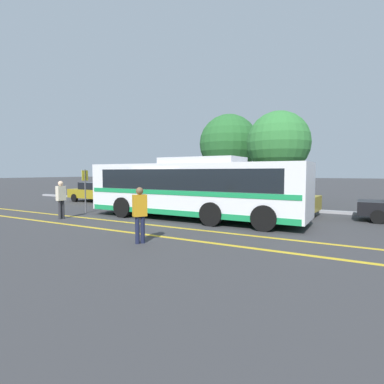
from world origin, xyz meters
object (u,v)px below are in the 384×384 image
Objects in this scene: parked_car_2 at (271,199)px; pedestrian_0 at (140,211)px; pedestrian_1 at (61,197)px; bus_stop_sign at (85,186)px; tree_0 at (278,143)px; parked_car_0 at (95,192)px; tree_1 at (229,144)px; parked_car_1 at (171,195)px; transit_bus at (192,188)px.

parked_car_2 is 2.82× the size of pedestrian_0.
pedestrian_1 is 2.19m from bus_stop_sign.
tree_0 is (7.59, 11.04, 3.15)m from pedestrian_1.
pedestrian_0 is at bearing 55.33° from parked_car_0.
tree_1 is at bearing 132.98° from parked_car_0.
parked_car_1 is at bearing -26.16° from bus_stop_sign.
parked_car_1 reaches higher than parked_car_0.
tree_1 reaches higher than pedestrian_1.
parked_car_1 is at bearing -13.13° from pedestrian_1.
pedestrian_1 is 0.29× the size of tree_0.
transit_bus is 6.14× the size of pedestrian_0.
tree_0 reaches higher than pedestrian_0.
tree_1 reaches higher than parked_car_0.
parked_car_2 is at bearing -35.67° from transit_bus.
parked_car_1 is (6.71, 0.26, -0.00)m from parked_car_0.
pedestrian_0 is 0.28× the size of tree_0.
tree_0 reaches higher than transit_bus.
tree_1 reaches higher than bus_stop_sign.
parked_car_2 is at bearing 89.42° from parked_car_1.
tree_1 reaches higher than parked_car_1.
parked_car_2 is at bearing -81.20° from tree_0.
parked_car_0 is (-10.50, 3.68, -0.77)m from transit_bus.
pedestrian_1 reaches higher than pedestrian_0.
parked_car_2 is 2.10× the size of bus_stop_sign.
tree_1 reaches higher than pedestrian_0.
pedestrian_0 is (0.93, -5.01, -0.49)m from transit_bus.
parked_car_1 is 5.50m from bus_stop_sign.
tree_0 is (2.07, 8.07, 2.68)m from transit_bus.
transit_bus is 11.15m from parked_car_0.
parked_car_0 is at bearing 94.62° from parked_car_2.
tree_1 reaches higher than parked_car_2.
bus_stop_sign is at bearing 122.03° from parked_car_2.
parked_car_1 is 2.51× the size of pedestrian_1.
transit_bus is at bearing -81.29° from bus_stop_sign.
pedestrian_0 is 8.23m from bus_stop_sign.
parked_car_2 is at bearing -49.71° from pedestrian_1.
parked_car_0 is 0.64× the size of tree_1.
parked_car_2 is at bearing 93.03° from parked_car_0.
bus_stop_sign is 0.35× the size of tree_1.
parked_car_2 is (2.73, 3.79, -0.74)m from transit_bus.
tree_1 is at bearing -11.69° from pedestrian_1.
transit_bus is at bearing -137.07° from pedestrian_0.
parked_car_1 is 2.58× the size of pedestrian_0.
transit_bus is at bearing -60.75° from pedestrian_1.
parked_car_2 is 5.53m from tree_0.
pedestrian_1 is at bearing 39.32° from parked_car_0.
bus_stop_sign reaches higher than pedestrian_0.
bus_stop_sign is (-0.67, 2.04, 0.46)m from pedestrian_1.
tree_1 is at bearing 152.07° from tree_0.
pedestrian_0 is 16.26m from tree_1.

